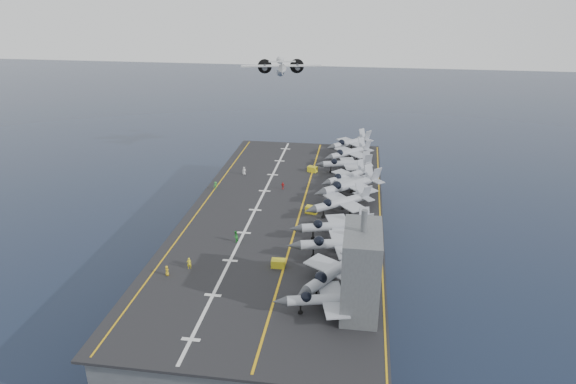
# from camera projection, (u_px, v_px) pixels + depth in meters

# --- Properties ---
(ground) EXTENTS (500.00, 500.00, 0.00)m
(ground) POSITION_uv_depth(u_px,v_px,m) (285.00, 258.00, 104.95)
(ground) COLOR #142135
(ground) RESTS_ON ground
(hull) EXTENTS (36.00, 90.00, 10.00)m
(hull) POSITION_uv_depth(u_px,v_px,m) (285.00, 236.00, 103.03)
(hull) COLOR #56595E
(hull) RESTS_ON ground
(flight_deck) EXTENTS (38.00, 92.00, 0.40)m
(flight_deck) POSITION_uv_depth(u_px,v_px,m) (285.00, 213.00, 101.03)
(flight_deck) COLOR black
(flight_deck) RESTS_ON hull
(foul_line) EXTENTS (0.35, 90.00, 0.02)m
(foul_line) POSITION_uv_depth(u_px,v_px,m) (300.00, 213.00, 100.54)
(foul_line) COLOR gold
(foul_line) RESTS_ON flight_deck
(landing_centerline) EXTENTS (0.50, 90.00, 0.02)m
(landing_centerline) POSITION_uv_depth(u_px,v_px,m) (255.00, 210.00, 101.75)
(landing_centerline) COLOR silver
(landing_centerline) RESTS_ON flight_deck
(deck_edge_port) EXTENTS (0.25, 90.00, 0.02)m
(deck_edge_port) POSITION_uv_depth(u_px,v_px,m) (202.00, 207.00, 103.24)
(deck_edge_port) COLOR gold
(deck_edge_port) RESTS_ON flight_deck
(deck_edge_stbd) EXTENTS (0.25, 90.00, 0.02)m
(deck_edge_stbd) POSITION_uv_depth(u_px,v_px,m) (380.00, 218.00, 98.44)
(deck_edge_stbd) COLOR gold
(deck_edge_stbd) RESTS_ON flight_deck
(island_superstructure) EXTENTS (5.00, 10.00, 15.00)m
(island_superstructure) POSITION_uv_depth(u_px,v_px,m) (362.00, 261.00, 68.64)
(island_superstructure) COLOR #56595E
(island_superstructure) RESTS_ON flight_deck
(fighter_jet_0) EXTENTS (15.05, 11.75, 4.64)m
(fighter_jet_0) POSITION_uv_depth(u_px,v_px,m) (328.00, 298.00, 69.67)
(fighter_jet_0) COLOR #9099A0
(fighter_jet_0) RESTS_ON flight_deck
(fighter_jet_1) EXTENTS (17.51, 19.18, 5.54)m
(fighter_jet_1) POSITION_uv_depth(u_px,v_px,m) (335.00, 271.00, 75.37)
(fighter_jet_1) COLOR gray
(fighter_jet_1) RESTS_ON flight_deck
(fighter_jet_2) EXTENTS (17.32, 13.54, 5.33)m
(fighter_jet_2) POSITION_uv_depth(u_px,v_px,m) (339.00, 243.00, 83.58)
(fighter_jet_2) COLOR #90969E
(fighter_jet_2) RESTS_ON flight_deck
(fighter_jet_3) EXTENTS (16.90, 13.57, 5.12)m
(fighter_jet_3) POSITION_uv_depth(u_px,v_px,m) (336.00, 225.00, 89.69)
(fighter_jet_3) COLOR gray
(fighter_jet_3) RESTS_ON flight_deck
(fighter_jet_4) EXTENTS (17.71, 17.02, 5.14)m
(fighter_jet_4) POSITION_uv_depth(u_px,v_px,m) (341.00, 201.00, 99.26)
(fighter_jet_4) COLOR #9AA3AA
(fighter_jet_4) RESTS_ON flight_deck
(fighter_jet_5) EXTENTS (19.57, 19.05, 5.70)m
(fighter_jet_5) POSITION_uv_depth(u_px,v_px,m) (351.00, 184.00, 106.86)
(fighter_jet_5) COLOR #9CA2AB
(fighter_jet_5) RESTS_ON flight_deck
(fighter_jet_6) EXTENTS (15.99, 16.14, 4.73)m
(fighter_jet_6) POSITION_uv_depth(u_px,v_px,m) (348.00, 176.00, 112.82)
(fighter_jet_6) COLOR #8D949D
(fighter_jet_6) RESTS_ON flight_deck
(fighter_jet_7) EXTENTS (15.32, 12.03, 4.70)m
(fighter_jet_7) POSITION_uv_depth(u_px,v_px,m) (347.00, 163.00, 120.70)
(fighter_jet_7) COLOR gray
(fighter_jet_7) RESTS_ON flight_deck
(fighter_jet_8) EXTENTS (16.95, 16.89, 4.99)m
(fighter_jet_8) POSITION_uv_depth(u_px,v_px,m) (349.00, 152.00, 127.91)
(fighter_jet_8) COLOR gray
(fighter_jet_8) RESTS_ON flight_deck
(tow_cart_a) EXTENTS (2.21, 1.47, 1.30)m
(tow_cart_a) POSITION_uv_depth(u_px,v_px,m) (278.00, 263.00, 81.45)
(tow_cart_a) COLOR gold
(tow_cart_a) RESTS_ON flight_deck
(tow_cart_b) EXTENTS (2.53, 1.96, 1.35)m
(tow_cart_b) POSITION_uv_depth(u_px,v_px,m) (311.00, 210.00, 100.28)
(tow_cart_b) COLOR yellow
(tow_cart_b) RESTS_ON flight_deck
(tow_cart_c) EXTENTS (2.51, 2.06, 1.30)m
(tow_cart_c) POSITION_uv_depth(u_px,v_px,m) (312.00, 169.00, 121.68)
(tow_cart_c) COLOR yellow
(tow_cart_c) RESTS_ON flight_deck
(crew_0) EXTENTS (1.16, 1.17, 1.64)m
(crew_0) POSITION_uv_depth(u_px,v_px,m) (167.00, 271.00, 79.09)
(crew_0) COLOR gold
(crew_0) RESTS_ON flight_deck
(crew_1) EXTENTS (1.39, 1.24, 1.93)m
(crew_1) POSITION_uv_depth(u_px,v_px,m) (189.00, 263.00, 80.85)
(crew_1) COLOR yellow
(crew_1) RESTS_ON flight_deck
(crew_2) EXTENTS (0.91, 1.29, 2.05)m
(crew_2) POSITION_uv_depth(u_px,v_px,m) (236.00, 237.00, 89.09)
(crew_2) COLOR green
(crew_2) RESTS_ON flight_deck
(crew_3) EXTENTS (1.21, 1.22, 1.71)m
(crew_3) POSITION_uv_depth(u_px,v_px,m) (216.00, 185.00, 111.55)
(crew_3) COLOR green
(crew_3) RESTS_ON flight_deck
(crew_4) EXTENTS (1.05, 0.78, 1.60)m
(crew_4) POSITION_uv_depth(u_px,v_px,m) (283.00, 186.00, 111.63)
(crew_4) COLOR red
(crew_4) RESTS_ON flight_deck
(crew_5) EXTENTS (1.37, 1.28, 1.90)m
(crew_5) POSITION_uv_depth(u_px,v_px,m) (244.00, 171.00, 119.83)
(crew_5) COLOR silver
(crew_5) RESTS_ON flight_deck
(transport_plane) EXTENTS (26.29, 20.41, 5.57)m
(transport_plane) POSITION_uv_depth(u_px,v_px,m) (281.00, 71.00, 151.26)
(transport_plane) COLOR white
(fighter_jet_9) EXTENTS (16.95, 16.89, 4.99)m
(fighter_jet_9) POSITION_uv_depth(u_px,v_px,m) (350.00, 142.00, 135.67)
(fighter_jet_9) COLOR gray
(fighter_jet_9) RESTS_ON flight_deck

